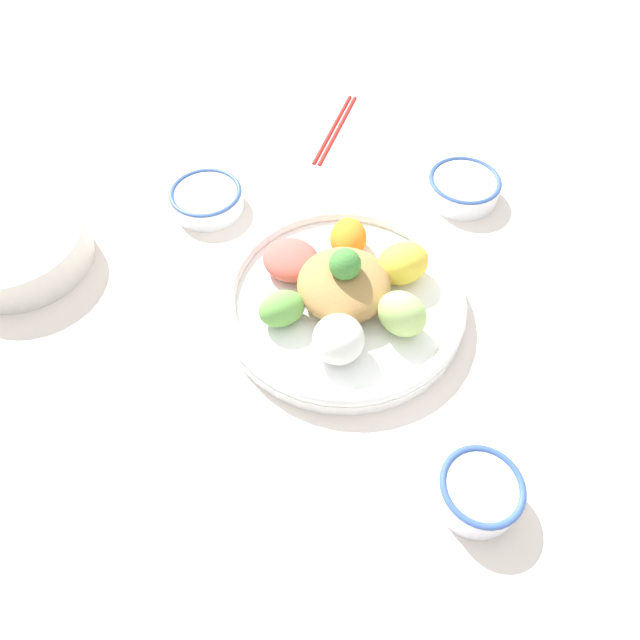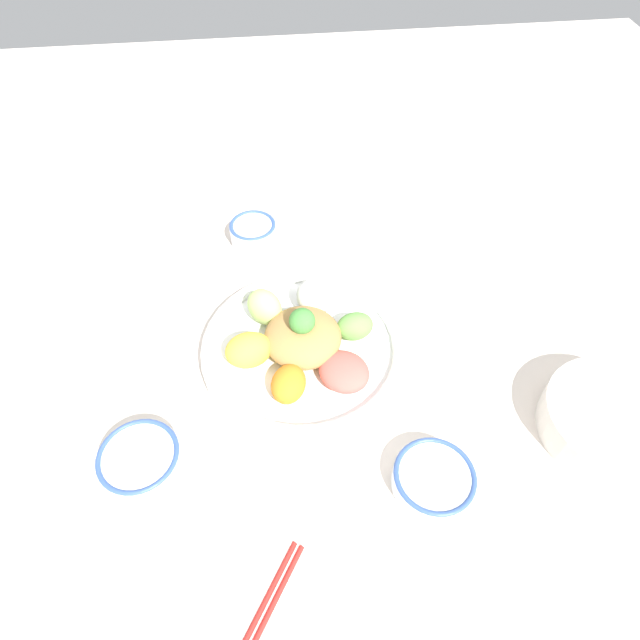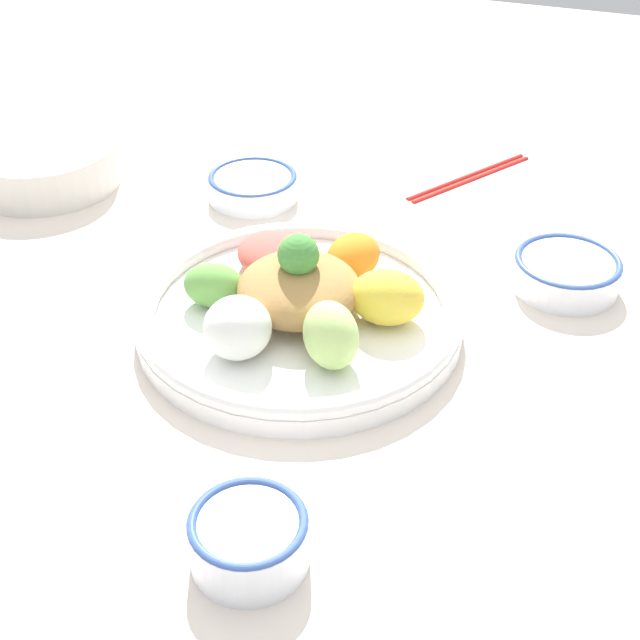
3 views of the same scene
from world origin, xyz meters
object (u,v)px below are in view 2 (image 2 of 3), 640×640
Objects in this scene: serving_spoon_main at (306,187)px; sauce_bowl_red at (140,460)px; sauce_bowl_dark at (253,232)px; side_serving_bowl at (610,420)px; rice_bowl_blue at (434,479)px; chopsticks_pair_near at (256,628)px; salad_platter at (302,344)px.

sauce_bowl_red is at bearing 122.78° from serving_spoon_main.
sauce_bowl_dark is 0.20m from serving_spoon_main.
sauce_bowl_red is at bearing -110.89° from sauce_bowl_dark.
side_serving_bowl reaches higher than sauce_bowl_dark.
side_serving_bowl is at bearing 178.84° from serving_spoon_main.
serving_spoon_main is at bearing 98.67° from rice_bowl_blue.
rice_bowl_blue is 0.60× the size of chopsticks_pair_near.
side_serving_bowl is (0.27, 0.05, 0.01)m from rice_bowl_blue.
salad_platter reaches higher than sauce_bowl_red.
salad_platter is 0.29m from sauce_bowl_dark.
salad_platter is 0.29m from sauce_bowl_red.
salad_platter is 2.49× the size of serving_spoon_main.
chopsticks_pair_near is (-0.02, -0.67, -0.02)m from sauce_bowl_dark.
sauce_bowl_red is 1.27× the size of sauce_bowl_dark.
sauce_bowl_red is 0.67m from serving_spoon_main.
sauce_bowl_dark is (-0.22, 0.52, 0.01)m from rice_bowl_blue.
sauce_bowl_dark reaches higher than chopsticks_pair_near.
salad_platter is at bearing 122.78° from rice_bowl_blue.
serving_spoon_main is (0.29, 0.61, -0.02)m from sauce_bowl_red.
chopsticks_pair_near is (-0.51, -0.20, -0.03)m from side_serving_bowl.
serving_spoon_main is (-0.37, 0.63, -0.03)m from side_serving_bowl.
serving_spoon_main is (0.12, 0.16, -0.02)m from sauce_bowl_dark.
rice_bowl_blue is 0.57m from sauce_bowl_dark.
salad_platter reaches higher than sauce_bowl_dark.
sauce_bowl_red is at bearing 169.55° from rice_bowl_blue.
serving_spoon_main is (-0.10, 0.68, -0.02)m from rice_bowl_blue.
side_serving_bowl is 0.73m from serving_spoon_main.
sauce_bowl_red is 0.66m from side_serving_bowl.
chopsticks_pair_near is 0.84m from serving_spoon_main.
side_serving_bowl reaches higher than serving_spoon_main.
sauce_bowl_red is at bearing -112.75° from chopsticks_pair_near.
serving_spoon_main is at bearing 53.40° from sauce_bowl_dark.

